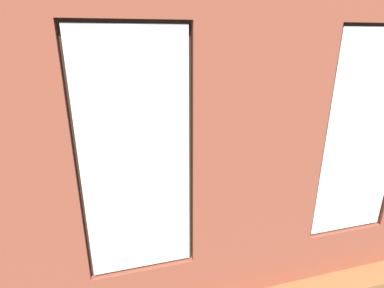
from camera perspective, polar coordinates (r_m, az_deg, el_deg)
The scene contains 17 objects.
ground_plane at distance 5.79m, azimuth -0.67°, elevation -7.82°, with size 7.29×5.99×0.10m, color brown.
brick_wall_with_windows at distance 2.84m, azimuth 12.66°, elevation 0.52°, with size 6.69×0.30×3.43m.
couch_by_window at distance 4.05m, azimuth 9.27°, elevation -14.96°, with size 2.04×0.87×0.80m.
couch_left at distance 6.70m, azimuth 21.94°, elevation -1.85°, with size 0.93×1.99×0.80m.
coffee_table at distance 5.88m, azimuth -2.78°, elevation -2.96°, with size 1.57×0.71×0.41m.
cup_ceramic at distance 6.06m, azimuth 0.95°, elevation -1.33°, with size 0.07×0.07×0.08m, color #33567F.
table_plant_small at distance 5.81m, azimuth -2.81°, elevation -1.21°, with size 0.17×0.17×0.27m.
remote_gray at distance 5.69m, azimuth -7.20°, elevation -3.26°, with size 0.05×0.17×0.02m, color #59595B.
media_console at distance 5.62m, azimuth -31.59°, elevation -8.58°, with size 1.01×0.42×0.47m, color black.
tv_flatscreen at distance 5.40m, azimuth -32.66°, elevation -3.09°, with size 0.98×0.20×0.68m.
papasan_chair at distance 7.00m, azimuth -11.30°, elevation 1.03°, with size 1.05×1.05×0.67m.
potted_plant_foreground_right at distance 7.29m, azimuth -25.87°, elevation 3.34°, with size 1.04×1.10×1.48m.
potted_plant_beside_window_right at distance 3.58m, azimuth -30.52°, elevation -13.63°, with size 0.84×0.89×1.40m.
potted_plant_by_left_couch at distance 7.58m, azimuth 13.26°, elevation 2.44°, with size 0.33×0.33×0.66m.
potted_plant_corner_near_left at distance 8.29m, azimuth 14.75°, elevation 5.54°, with size 0.86×0.97×1.24m.
potted_plant_between_couches at distance 4.63m, azimuth 26.20°, elevation -5.73°, with size 0.81×0.87×1.30m.
potted_plant_near_tv at distance 4.44m, azimuth -28.90°, elevation -8.79°, with size 1.14×1.10×1.42m.
Camera 1 is at (1.29, 4.97, 2.61)m, focal length 28.00 mm.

